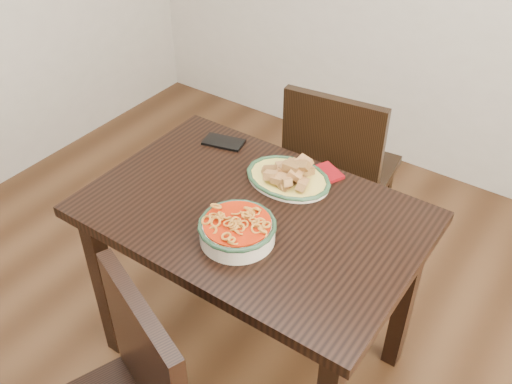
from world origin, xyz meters
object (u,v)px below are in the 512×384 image
Objects in this scene: fish_plate at (288,171)px; smartphone at (224,142)px; noodle_bowl at (237,228)px; chair_far at (337,168)px; dining_table at (253,235)px.

fish_plate is 0.34m from smartphone.
fish_plate is 1.99× the size of smartphone.
fish_plate is 1.25× the size of noodle_bowl.
smartphone is (-0.28, -0.43, 0.26)m from chair_far.
dining_table is at bearing 85.73° from chair_far.
chair_far is at bearing 95.53° from fish_plate.
chair_far is at bearing 93.00° from dining_table.
smartphone is at bearing 140.73° from dining_table.
dining_table is 4.52× the size of noodle_bowl.
chair_far is (-0.04, 0.69, -0.14)m from dining_table.
smartphone reaches higher than dining_table.
dining_table is at bearing -93.33° from fish_plate.
dining_table is 7.20× the size of smartphone.
fish_plate reaches higher than smartphone.
chair_far is 2.97× the size of fish_plate.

